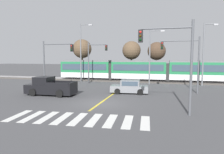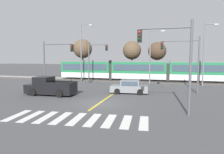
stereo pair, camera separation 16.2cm
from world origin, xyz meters
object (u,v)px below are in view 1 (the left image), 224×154
object	(u,v)px
light_rail_tram	(139,69)
bare_tree_west	(132,51)
street_lamp_centre	(151,53)
traffic_light_near_right	(174,54)
street_lamp_east	(205,51)
traffic_light_mid_right	(186,56)
street_lamp_west	(82,49)
pickup_truck	(50,87)
traffic_light_far_left	(94,56)
traffic_light_mid_left	(54,57)
bare_tree_east	(157,51)
sedan_crossing	(130,87)
bare_tree_far_west	(82,49)

from	to	relation	value
light_rail_tram	bare_tree_west	distance (m)	6.23
light_rail_tram	street_lamp_centre	bearing A→B (deg)	-54.19
traffic_light_near_right	street_lamp_east	world-z (taller)	street_lamp_east
traffic_light_mid_right	street_lamp_west	bearing A→B (deg)	154.66
pickup_truck	traffic_light_far_left	world-z (taller)	traffic_light_far_left
traffic_light_mid_right	street_lamp_west	xyz separation A→B (m)	(-15.78, 7.47, 1.20)
traffic_light_mid_left	bare_tree_west	bearing A→B (deg)	64.45
light_rail_tram	bare_tree_east	xyz separation A→B (m)	(2.72, 5.90, 3.25)
traffic_light_far_left	traffic_light_mid_right	bearing A→B (deg)	-26.07
sedan_crossing	traffic_light_near_right	distance (m)	9.54
street_lamp_east	traffic_light_mid_right	bearing A→B (deg)	-115.09
street_lamp_west	bare_tree_far_west	world-z (taller)	street_lamp_west
traffic_light_mid_right	light_rail_tram	bearing A→B (deg)	122.85
light_rail_tram	pickup_truck	bearing A→B (deg)	-117.53
street_lamp_west	street_lamp_east	distance (m)	18.98
sedan_crossing	pickup_truck	xyz separation A→B (m)	(-8.20, -3.24, 0.14)
pickup_truck	traffic_light_near_right	size ratio (longest dim) A/B	0.82
traffic_light_mid_right	bare_tree_east	xyz separation A→B (m)	(-3.75, 15.92, 1.06)
traffic_light_near_right	bare_tree_east	xyz separation A→B (m)	(-2.04, 25.30, 0.99)
bare_tree_far_west	bare_tree_east	size ratio (longest dim) A/B	1.12
traffic_light_mid_left	traffic_light_near_right	size ratio (longest dim) A/B	0.94
bare_tree_far_west	bare_tree_west	world-z (taller)	bare_tree_far_west
sedan_crossing	bare_tree_far_west	world-z (taller)	bare_tree_far_west
light_rail_tram	pickup_truck	distance (m)	16.90
traffic_light_near_right	bare_tree_far_west	xyz separation A→B (m)	(-17.34, 24.76, 1.58)
street_lamp_centre	street_lamp_west	bearing A→B (deg)	177.31
traffic_light_near_right	street_lamp_centre	size ratio (longest dim) A/B	0.80
light_rail_tram	sedan_crossing	size ratio (longest dim) A/B	6.48
bare_tree_west	bare_tree_east	size ratio (longest dim) A/B	1.03
traffic_light_mid_left	street_lamp_west	xyz separation A→B (m)	(0.28, 8.45, 1.33)
traffic_light_near_right	street_lamp_east	bearing A→B (deg)	73.16
bare_tree_far_west	bare_tree_east	bearing A→B (deg)	2.02
traffic_light_far_left	bare_tree_far_west	world-z (taller)	bare_tree_far_west
sedan_crossing	street_lamp_centre	xyz separation A→B (m)	(1.83, 8.62, 4.02)
light_rail_tram	bare_tree_west	world-z (taller)	bare_tree_west
traffic_light_mid_right	bare_tree_far_west	distance (m)	24.54
traffic_light_far_left	street_lamp_west	world-z (taller)	street_lamp_west
traffic_light_mid_left	traffic_light_far_left	world-z (taller)	traffic_light_far_left
traffic_light_mid_left	street_lamp_west	world-z (taller)	street_lamp_west
bare_tree_east	street_lamp_east	bearing A→B (deg)	-52.67
traffic_light_near_right	bare_tree_west	xyz separation A→B (m)	(-6.78, 24.21, 1.14)
traffic_light_mid_right	traffic_light_far_left	bearing A→B (deg)	153.93
traffic_light_far_left	bare_tree_west	xyz separation A→B (m)	(4.66, 8.40, 1.19)
street_lamp_east	bare_tree_far_west	distance (m)	23.85
traffic_light_far_left	street_lamp_west	xyz separation A→B (m)	(-2.62, 1.04, 1.18)
traffic_light_near_right	street_lamp_west	distance (m)	21.98
traffic_light_mid_right	bare_tree_far_west	world-z (taller)	bare_tree_far_west
traffic_light_mid_right	street_lamp_centre	xyz separation A→B (m)	(-4.24, 6.93, 0.48)
pickup_truck	street_lamp_centre	bearing A→B (deg)	49.78
street_lamp_east	traffic_light_mid_left	bearing A→B (deg)	-157.96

